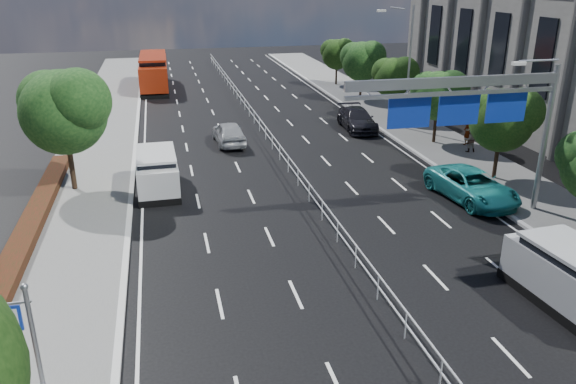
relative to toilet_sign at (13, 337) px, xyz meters
name	(u,v)px	position (x,y,z in m)	size (l,w,h in m)	color
ground	(427,370)	(10.95, 0.00, -2.94)	(160.00, 160.00, 0.00)	black
median_fence	(274,145)	(10.95, 22.50, -2.42)	(0.05, 85.00, 1.02)	silver
toilet_sign	(13,337)	(0.00, 0.00, 0.00)	(1.62, 0.18, 4.34)	gray
overhead_gantry	(476,103)	(17.69, 10.05, 2.66)	(10.24, 0.38, 7.45)	gray
streetlight_far	(406,60)	(21.46, 26.00, 2.27)	(2.78, 2.40, 9.00)	gray
near_tree_back	(64,107)	(-0.99, 17.97, 1.67)	(4.84, 4.51, 6.69)	black
far_tree_d	(503,117)	(22.20, 14.48, 0.74)	(3.85, 3.59, 5.34)	black
far_tree_e	(439,93)	(22.20, 21.98, 0.61)	(3.63, 3.38, 5.13)	black
far_tree_f	(395,76)	(22.20, 29.48, 0.55)	(3.52, 3.28, 5.02)	black
far_tree_g	(362,59)	(22.20, 36.98, 0.81)	(3.96, 3.69, 5.45)	black
far_tree_h	(337,53)	(22.20, 44.48, 0.48)	(3.41, 3.18, 4.91)	black
white_minivan	(157,171)	(3.39, 17.12, -1.88)	(2.26, 5.02, 2.16)	black
red_bus	(154,71)	(3.45, 47.29, -1.17)	(2.88, 11.43, 3.40)	black
near_car_silver	(229,133)	(8.30, 25.17, -2.15)	(1.86, 4.64, 1.58)	#999CA0
near_car_dark	(154,66)	(3.41, 57.55, -2.15)	(1.68, 4.82, 1.59)	black
silver_minivan	(576,280)	(17.45, 2.00, -1.86)	(2.65, 5.46, 2.21)	black
parked_car_teal	(472,186)	(19.25, 12.00, -2.16)	(2.61, 5.66, 1.57)	#1B7C7D
parked_car_dark	(357,119)	(18.27, 26.95, -2.17)	(2.18, 5.35, 1.55)	black
pedestrian_a	(467,132)	(24.01, 20.91, -1.92)	(0.65, 0.43, 1.78)	gray
pedestrian_b	(470,140)	(23.34, 19.36, -1.99)	(0.79, 0.61, 1.62)	gray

